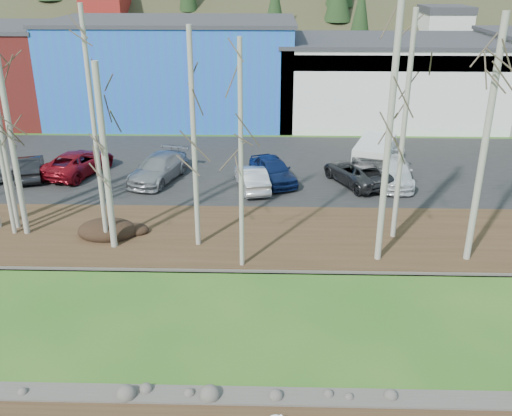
{
  "coord_description": "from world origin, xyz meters",
  "views": [
    {
      "loc": [
        2.34,
        -10.78,
        12.22
      ],
      "look_at": [
        1.7,
        12.22,
        2.5
      ],
      "focal_mm": 40.0,
      "sensor_mm": 36.0,
      "label": 1
    }
  ],
  "objects_px": {
    "car_2": "(78,163)",
    "car_6": "(357,172)",
    "van_white": "(373,158)",
    "car_3": "(158,168)",
    "car_5": "(252,178)",
    "car_7": "(393,171)",
    "car_1": "(29,167)",
    "car_4": "(273,170)"
  },
  "relations": [
    {
      "from": "car_2",
      "to": "car_7",
      "type": "xyz_separation_m",
      "value": [
        19.56,
        -1.11,
        0.0
      ]
    },
    {
      "from": "car_2",
      "to": "car_6",
      "type": "xyz_separation_m",
      "value": [
        17.35,
        -1.27,
        -0.04
      ]
    },
    {
      "from": "car_3",
      "to": "van_white",
      "type": "height_order",
      "value": "van_white"
    },
    {
      "from": "car_5",
      "to": "car_6",
      "type": "bearing_deg",
      "value": 177.33
    },
    {
      "from": "car_6",
      "to": "car_2",
      "type": "bearing_deg",
      "value": -29.2
    },
    {
      "from": "car_2",
      "to": "car_1",
      "type": "bearing_deg",
      "value": 32.76
    },
    {
      "from": "car_1",
      "to": "car_2",
      "type": "xyz_separation_m",
      "value": [
        2.82,
        0.79,
        0.05
      ]
    },
    {
      "from": "car_7",
      "to": "van_white",
      "type": "relative_size",
      "value": 1.0
    },
    {
      "from": "car_4",
      "to": "van_white",
      "type": "height_order",
      "value": "van_white"
    },
    {
      "from": "car_2",
      "to": "van_white",
      "type": "distance_m",
      "value": 18.61
    },
    {
      "from": "car_4",
      "to": "car_5",
      "type": "bearing_deg",
      "value": -155.7
    },
    {
      "from": "car_1",
      "to": "car_6",
      "type": "distance_m",
      "value": 20.18
    },
    {
      "from": "car_4",
      "to": "car_7",
      "type": "relative_size",
      "value": 0.88
    },
    {
      "from": "car_4",
      "to": "car_2",
      "type": "bearing_deg",
      "value": 153.44
    },
    {
      "from": "car_2",
      "to": "car_7",
      "type": "height_order",
      "value": "car_7"
    },
    {
      "from": "car_4",
      "to": "van_white",
      "type": "distance_m",
      "value": 6.56
    },
    {
      "from": "car_5",
      "to": "car_7",
      "type": "relative_size",
      "value": 0.81
    },
    {
      "from": "car_1",
      "to": "car_3",
      "type": "height_order",
      "value": "car_3"
    },
    {
      "from": "car_1",
      "to": "van_white",
      "type": "bearing_deg",
      "value": 165.09
    },
    {
      "from": "car_4",
      "to": "car_7",
      "type": "xyz_separation_m",
      "value": [
        7.28,
        0.06,
        -0.02
      ]
    },
    {
      "from": "car_6",
      "to": "car_7",
      "type": "relative_size",
      "value": 0.98
    },
    {
      "from": "car_7",
      "to": "car_6",
      "type": "bearing_deg",
      "value": -170.39
    },
    {
      "from": "car_2",
      "to": "car_4",
      "type": "height_order",
      "value": "car_4"
    },
    {
      "from": "car_7",
      "to": "car_1",
      "type": "bearing_deg",
      "value": -175.45
    },
    {
      "from": "car_6",
      "to": "car_4",
      "type": "bearing_deg",
      "value": -26.13
    },
    {
      "from": "car_1",
      "to": "car_4",
      "type": "relative_size",
      "value": 0.92
    },
    {
      "from": "car_6",
      "to": "van_white",
      "type": "height_order",
      "value": "van_white"
    },
    {
      "from": "car_5",
      "to": "van_white",
      "type": "bearing_deg",
      "value": -171.73
    },
    {
      "from": "car_6",
      "to": "van_white",
      "type": "distance_m",
      "value": 2.21
    },
    {
      "from": "car_5",
      "to": "car_7",
      "type": "xyz_separation_m",
      "value": [
        8.51,
        1.3,
        0.06
      ]
    },
    {
      "from": "car_4",
      "to": "van_white",
      "type": "bearing_deg",
      "value": -6.16
    },
    {
      "from": "car_2",
      "to": "car_5",
      "type": "bearing_deg",
      "value": -175.1
    },
    {
      "from": "car_3",
      "to": "car_6",
      "type": "relative_size",
      "value": 1.04
    },
    {
      "from": "car_1",
      "to": "car_7",
      "type": "height_order",
      "value": "car_7"
    },
    {
      "from": "van_white",
      "to": "car_7",
      "type": "bearing_deg",
      "value": -40.9
    },
    {
      "from": "car_2",
      "to": "car_7",
      "type": "relative_size",
      "value": 1.04
    },
    {
      "from": "car_4",
      "to": "car_5",
      "type": "relative_size",
      "value": 1.09
    },
    {
      "from": "car_1",
      "to": "car_3",
      "type": "distance_m",
      "value": 8.1
    },
    {
      "from": "car_3",
      "to": "car_5",
      "type": "height_order",
      "value": "car_3"
    },
    {
      "from": "car_4",
      "to": "car_1",
      "type": "bearing_deg",
      "value": 157.43
    },
    {
      "from": "car_1",
      "to": "car_6",
      "type": "relative_size",
      "value": 0.83
    },
    {
      "from": "car_1",
      "to": "car_2",
      "type": "distance_m",
      "value": 2.93
    }
  ]
}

